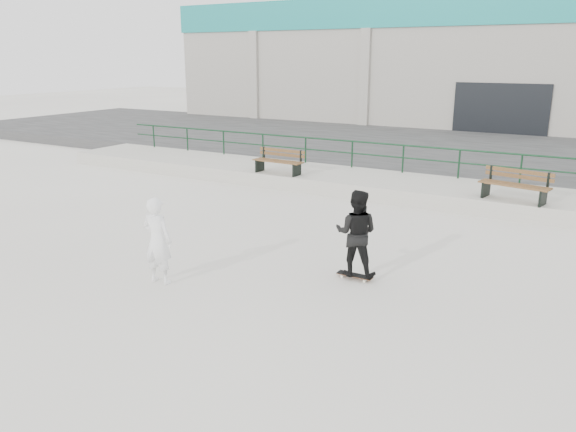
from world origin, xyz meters
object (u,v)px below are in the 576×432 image
Objects in this scene: skateboard at (355,275)px; seated_skater at (158,241)px; standing_skater at (356,233)px; bench_right at (515,185)px; bench_left at (279,161)px.

skateboard is 4.20m from seated_skater.
skateboard is 0.42× the size of standing_skater.
standing_skater reaches higher than bench_right.
bench_left is 2.45× the size of skateboard.
skateboard is (-2.12, -6.76, -0.88)m from bench_right.
skateboard is at bearing -95.98° from bench_right.
bench_right is (8.02, 0.00, 0.02)m from bench_left.
seated_skater is (2.45, -8.98, -0.01)m from bench_left.
seated_skater is (-3.46, -2.23, 0.85)m from skateboard.
seated_skater reaches higher than bench_right.
bench_right reaches higher than skateboard.
skateboard is at bearing -152.07° from seated_skater.
standing_skater is 4.12m from seated_skater.
bench_right is 10.58m from seated_skater.
bench_left is at bearing -168.58° from bench_right.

